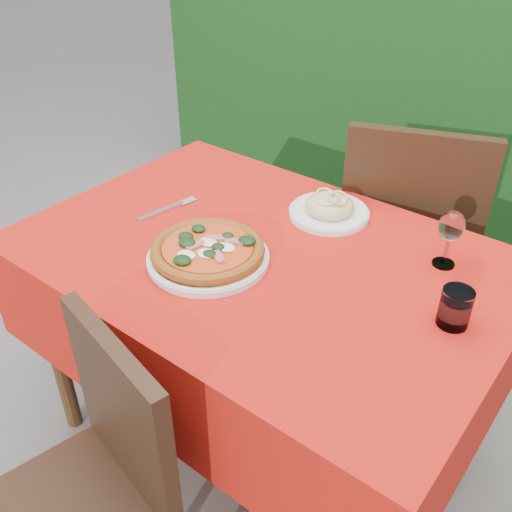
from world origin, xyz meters
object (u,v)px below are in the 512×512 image
Objects in this scene: chair_far at (407,236)px; pizza_plate at (208,253)px; chair_near at (94,480)px; pasta_plate at (329,209)px; water_glass at (455,309)px; fork at (161,211)px; wine_glass at (451,228)px.

chair_far is 3.00× the size of pizza_plate.
chair_far is at bearing 96.13° from chair_near.
pasta_plate is at bearing 100.60° from chair_near.
pasta_plate is (0.03, 0.87, 0.30)m from chair_near.
pasta_plate is 2.55× the size of water_glass.
pizza_plate is 0.29m from fork.
wine_glass is 0.72× the size of fork.
chair_near reaches higher than pasta_plate.
fork is at bearing -144.25° from pasta_plate.
pizza_plate is at bearing -9.68° from fork.
chair_near reaches higher than pizza_plate.
pizza_plate is 0.40m from pasta_plate.
chair_far reaches higher than water_glass.
chair_near is at bearing -79.69° from pizza_plate.
chair_far is at bearing 123.18° from wine_glass.
chair_far is 0.83m from fork.
wine_glass is at bearing 77.93° from chair_near.
chair_near reaches higher than fork.
pizza_plate is (-0.22, -0.73, 0.23)m from chair_far.
pasta_plate is at bearing 153.28° from water_glass.
pasta_plate is at bearing 175.40° from wine_glass.
pasta_plate is (-0.11, -0.35, 0.22)m from chair_far.
chair_far is 0.55m from wine_glass.
wine_glass is (0.25, -0.38, 0.31)m from chair_far.
water_glass reaches higher than fork.
wine_glass reaches higher than pasta_plate.
water_glass is at bearing 13.77° from fork.
pasta_plate is 0.51m from water_glass.
chair_near is 0.86× the size of chair_far.
chair_far reaches higher than wine_glass.
chair_far is 4.55× the size of fork.
pizza_plate is at bearing 112.76° from chair_near.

